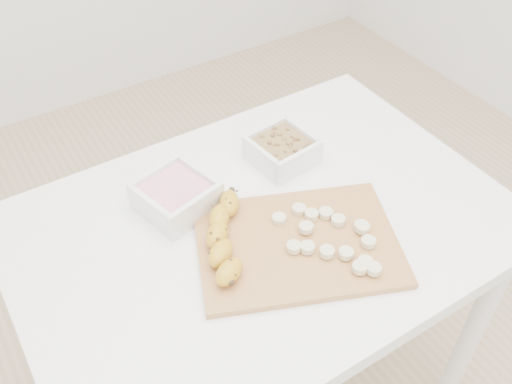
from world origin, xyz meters
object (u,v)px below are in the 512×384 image
table (263,252)px  banana (225,238)px  bowl_granola (282,149)px  cutting_board (297,244)px  bowl_yogurt (176,195)px

table → banana: (-0.10, -0.02, 0.13)m
bowl_granola → cutting_board: bearing=-117.5°
bowl_granola → banana: bearing=-145.8°
bowl_yogurt → cutting_board: size_ratio=0.44×
table → banana: banana is taller
table → bowl_granola: bowl_granola is taller
table → cutting_board: bearing=-78.1°
bowl_yogurt → bowl_granola: bearing=2.1°
bowl_yogurt → cutting_board: bearing=-56.4°
table → bowl_granola: size_ratio=6.94×
banana → cutting_board: bearing=13.1°
banana → table: bearing=54.7°
bowl_yogurt → cutting_board: bowl_yogurt is taller
bowl_yogurt → bowl_granola: 0.27m
bowl_granola → table: bearing=-134.6°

